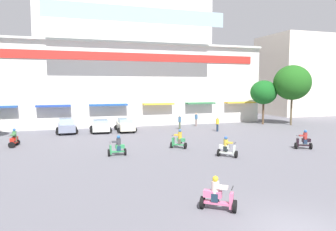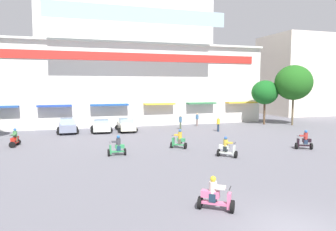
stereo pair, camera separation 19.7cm
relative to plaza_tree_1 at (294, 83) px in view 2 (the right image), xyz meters
name	(u,v)px [view 2 (the right image)]	position (x,y,z in m)	size (l,w,h in m)	color
ground_plane	(176,155)	(-20.13, -12.15, -5.55)	(128.00, 128.00, 0.00)	slate
colonial_building	(125,56)	(-20.13, 10.83, 3.79)	(36.60, 16.37, 21.64)	silver
flank_building_right	(303,76)	(12.62, 13.22, 1.43)	(13.46, 10.09, 13.94)	silver
plaza_tree_1	(294,83)	(0.00, 0.00, 0.00)	(4.88, 4.49, 7.81)	brown
plaza_tree_3	(265,92)	(-3.01, 1.84, -1.28)	(3.56, 3.24, 5.87)	brown
parked_car_0	(68,126)	(-28.02, 1.59, -4.74)	(2.37, 3.85, 1.62)	gray
parked_car_1	(101,126)	(-24.43, 1.37, -4.85)	(2.52, 4.15, 1.36)	white
parked_car_2	(126,125)	(-21.70, 1.01, -4.80)	(2.30, 4.14, 1.46)	beige
scooter_rider_0	(15,139)	(-32.24, -4.99, -4.92)	(0.77, 1.50, 1.55)	black
scooter_rider_1	(117,147)	(-24.41, -11.14, -4.92)	(1.36, 0.56, 1.53)	black
scooter_rider_3	(215,196)	(-21.97, -22.57, -4.94)	(1.51, 1.30, 1.46)	black
scooter_rider_4	(304,141)	(-9.54, -13.31, -4.88)	(1.40, 1.03, 1.59)	black
scooter_rider_5	(179,140)	(-19.17, -9.95, -4.88)	(1.36, 1.22, 1.60)	black
scooter_rider_6	(227,148)	(-16.88, -13.96, -4.91)	(1.39, 1.36, 1.51)	black
pedestrian_0	(218,123)	(-11.78, -2.24, -4.63)	(0.51, 0.51, 1.62)	#1C2B3F
pedestrian_1	(180,121)	(-15.33, 0.49, -4.56)	(0.38, 0.38, 1.72)	#435139
pedestrian_2	(197,119)	(-12.17, 3.02, -4.59)	(0.51, 0.51, 1.68)	#76635F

